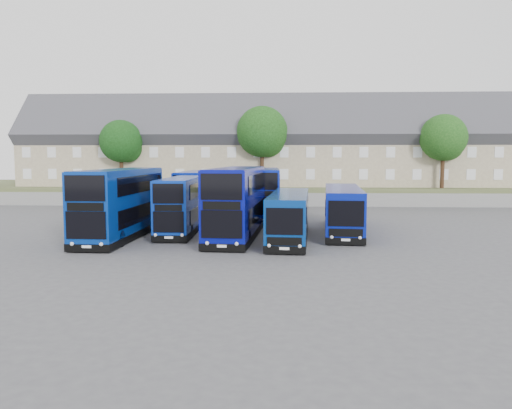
# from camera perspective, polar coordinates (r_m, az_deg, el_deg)

# --- Properties ---
(ground) EXTENTS (120.00, 120.00, 0.00)m
(ground) POSITION_cam_1_polar(r_m,az_deg,el_deg) (31.82, -4.42, -4.41)
(ground) COLOR #4B4B50
(ground) RESTS_ON ground
(retaining_wall) EXTENTS (70.00, 0.40, 1.50)m
(retaining_wall) POSITION_cam_1_polar(r_m,az_deg,el_deg) (55.45, -1.43, 0.58)
(retaining_wall) COLOR slate
(retaining_wall) RESTS_ON ground
(earth_bank) EXTENTS (80.00, 20.00, 2.00)m
(earth_bank) POSITION_cam_1_polar(r_m,az_deg,el_deg) (65.38, -0.82, 1.53)
(earth_bank) COLOR #4E5630
(earth_bank) RESTS_ON ground
(terrace_row) EXTENTS (66.00, 10.40, 11.20)m
(terrace_row) POSITION_cam_1_polar(r_m,az_deg,el_deg) (61.17, 4.61, 6.50)
(terrace_row) COLOR tan
(terrace_row) RESTS_ON earth_bank
(dd_front_left) EXTENTS (3.03, 11.63, 4.59)m
(dd_front_left) POSITION_cam_1_polar(r_m,az_deg,el_deg) (34.84, -15.19, 0.01)
(dd_front_left) COLOR navy
(dd_front_left) RESTS_ON ground
(dd_front_mid) EXTENTS (2.39, 9.92, 3.93)m
(dd_front_mid) POSITION_cam_1_polar(r_m,az_deg,el_deg) (36.45, -8.42, -0.15)
(dd_front_mid) COLOR #082FA3
(dd_front_mid) RESTS_ON ground
(dd_front_right) EXTENTS (3.48, 11.92, 4.68)m
(dd_front_right) POSITION_cam_1_polar(r_m,az_deg,el_deg) (33.90, -2.19, 0.13)
(dd_front_right) COLOR #070C83
(dd_front_right) RESTS_ON ground
(dd_rear_left) EXTENTS (2.44, 10.25, 4.06)m
(dd_rear_left) POSITION_cam_1_polar(r_m,az_deg,el_deg) (47.95, -6.96, 1.27)
(dd_rear_left) COLOR #0822A0
(dd_rear_left) RESTS_ON ground
(dd_rear_right) EXTENTS (2.63, 10.98, 4.35)m
(dd_rear_right) POSITION_cam_1_polar(r_m,az_deg,el_deg) (45.40, 1.06, 1.26)
(dd_rear_right) COLOR #081B9F
(dd_rear_right) RESTS_ON ground
(coach_east_a) EXTENTS (3.16, 11.39, 3.07)m
(coach_east_a) POSITION_cam_1_polar(r_m,az_deg,el_deg) (33.04, 3.83, -1.40)
(coach_east_a) COLOR navy
(coach_east_a) RESTS_ON ground
(coach_east_b) EXTENTS (3.58, 12.03, 3.24)m
(coach_east_b) POSITION_cam_1_polar(r_m,az_deg,el_deg) (36.67, 9.87, -0.67)
(coach_east_b) COLOR #071892
(coach_east_b) RESTS_ON ground
(tree_west) EXTENTS (4.80, 4.80, 7.65)m
(tree_west) POSITION_cam_1_polar(r_m,az_deg,el_deg) (58.95, -15.02, 6.81)
(tree_west) COLOR #382314
(tree_west) RESTS_ON earth_bank
(tree_mid) EXTENTS (5.76, 5.76, 9.18)m
(tree_mid) POSITION_cam_1_polar(r_m,az_deg,el_deg) (56.80, 0.85, 8.08)
(tree_mid) COLOR #382314
(tree_mid) RESTS_ON earth_bank
(tree_east) EXTENTS (5.12, 5.12, 8.16)m
(tree_east) POSITION_cam_1_polar(r_m,az_deg,el_deg) (59.16, 20.74, 6.97)
(tree_east) COLOR #382314
(tree_east) RESTS_ON earth_bank
(tree_far) EXTENTS (5.44, 5.44, 8.67)m
(tree_far) POSITION_cam_1_polar(r_m,az_deg,el_deg) (67.77, 23.75, 6.91)
(tree_far) COLOR #382314
(tree_far) RESTS_ON earth_bank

